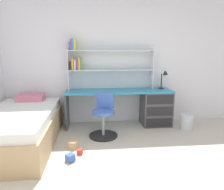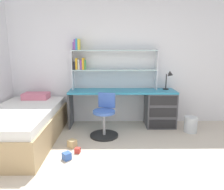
{
  "view_description": "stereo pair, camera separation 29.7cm",
  "coord_description": "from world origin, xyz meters",
  "px_view_note": "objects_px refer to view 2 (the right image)",
  "views": [
    {
      "loc": [
        -0.59,
        -1.85,
        1.54
      ],
      "look_at": [
        -0.26,
        1.59,
        0.81
      ],
      "focal_mm": 33.66,
      "sensor_mm": 36.0,
      "label": 1
    },
    {
      "loc": [
        -0.29,
        -1.87,
        1.54
      ],
      "look_at": [
        -0.26,
        1.59,
        0.81
      ],
      "focal_mm": 33.66,
      "sensor_mm": 36.0,
      "label": 2
    }
  ],
  "objects_px": {
    "swivel_chair": "(105,120)",
    "toy_block_blue_1": "(67,156)",
    "bed_platform": "(22,125)",
    "toy_block_red_2": "(78,150)",
    "waste_bin": "(191,124)",
    "desk": "(150,106)",
    "desk_lamp": "(170,77)",
    "toy_block_natural_0": "(72,143)",
    "bookshelf_hutch": "(103,61)"
  },
  "relations": [
    {
      "from": "swivel_chair",
      "to": "toy_block_natural_0",
      "type": "xyz_separation_m",
      "value": [
        -0.52,
        -0.47,
        -0.25
      ]
    },
    {
      "from": "swivel_chair",
      "to": "desk",
      "type": "bearing_deg",
      "value": 28.91
    },
    {
      "from": "bed_platform",
      "to": "toy_block_natural_0",
      "type": "distance_m",
      "value": 0.95
    },
    {
      "from": "desk",
      "to": "toy_block_blue_1",
      "type": "relative_size",
      "value": 20.44
    },
    {
      "from": "bed_platform",
      "to": "toy_block_red_2",
      "type": "xyz_separation_m",
      "value": [
        1.0,
        -0.44,
        -0.25
      ]
    },
    {
      "from": "desk_lamp",
      "to": "bed_platform",
      "type": "height_order",
      "value": "desk_lamp"
    },
    {
      "from": "swivel_chair",
      "to": "toy_block_blue_1",
      "type": "height_order",
      "value": "swivel_chair"
    },
    {
      "from": "bookshelf_hutch",
      "to": "toy_block_natural_0",
      "type": "bearing_deg",
      "value": -112.5
    },
    {
      "from": "toy_block_blue_1",
      "to": "toy_block_natural_0",
      "type": "bearing_deg",
      "value": 88.91
    },
    {
      "from": "toy_block_natural_0",
      "to": "waste_bin",
      "type": "bearing_deg",
      "value": 16.18
    },
    {
      "from": "desk",
      "to": "waste_bin",
      "type": "bearing_deg",
      "value": -26.39
    },
    {
      "from": "bed_platform",
      "to": "toy_block_blue_1",
      "type": "relative_size",
      "value": 19.48
    },
    {
      "from": "toy_block_blue_1",
      "to": "bookshelf_hutch",
      "type": "bearing_deg",
      "value": 72.76
    },
    {
      "from": "swivel_chair",
      "to": "waste_bin",
      "type": "distance_m",
      "value": 1.67
    },
    {
      "from": "desk",
      "to": "swivel_chair",
      "type": "bearing_deg",
      "value": -151.09
    },
    {
      "from": "waste_bin",
      "to": "toy_block_natural_0",
      "type": "xyz_separation_m",
      "value": [
        -2.17,
        -0.63,
        -0.09
      ]
    },
    {
      "from": "bookshelf_hutch",
      "to": "desk_lamp",
      "type": "bearing_deg",
      "value": -3.35
    },
    {
      "from": "waste_bin",
      "to": "toy_block_red_2",
      "type": "bearing_deg",
      "value": -157.93
    },
    {
      "from": "desk",
      "to": "bed_platform",
      "type": "distance_m",
      "value": 2.46
    },
    {
      "from": "desk",
      "to": "bed_platform",
      "type": "xyz_separation_m",
      "value": [
        -2.34,
        -0.75,
        -0.13
      ]
    },
    {
      "from": "desk",
      "to": "desk_lamp",
      "type": "relative_size",
      "value": 5.62
    },
    {
      "from": "desk",
      "to": "toy_block_red_2",
      "type": "height_order",
      "value": "desk"
    },
    {
      "from": "desk_lamp",
      "to": "waste_bin",
      "type": "height_order",
      "value": "desk_lamp"
    },
    {
      "from": "bookshelf_hutch",
      "to": "toy_block_red_2",
      "type": "distance_m",
      "value": 1.89
    },
    {
      "from": "swivel_chair",
      "to": "toy_block_blue_1",
      "type": "bearing_deg",
      "value": -120.99
    },
    {
      "from": "swivel_chair",
      "to": "bed_platform",
      "type": "height_order",
      "value": "swivel_chair"
    },
    {
      "from": "waste_bin",
      "to": "toy_block_red_2",
      "type": "relative_size",
      "value": 3.79
    },
    {
      "from": "waste_bin",
      "to": "toy_block_blue_1",
      "type": "bearing_deg",
      "value": -154.63
    },
    {
      "from": "desk",
      "to": "toy_block_natural_0",
      "type": "height_order",
      "value": "desk"
    },
    {
      "from": "desk",
      "to": "toy_block_blue_1",
      "type": "height_order",
      "value": "desk"
    },
    {
      "from": "swivel_chair",
      "to": "toy_block_blue_1",
      "type": "distance_m",
      "value": 1.05
    },
    {
      "from": "waste_bin",
      "to": "toy_block_natural_0",
      "type": "distance_m",
      "value": 2.26
    },
    {
      "from": "bed_platform",
      "to": "waste_bin",
      "type": "distance_m",
      "value": 3.09
    },
    {
      "from": "desk_lamp",
      "to": "desk",
      "type": "bearing_deg",
      "value": -170.65
    },
    {
      "from": "bookshelf_hutch",
      "to": "waste_bin",
      "type": "distance_m",
      "value": 2.13
    },
    {
      "from": "desk_lamp",
      "to": "swivel_chair",
      "type": "distance_m",
      "value": 1.6
    },
    {
      "from": "swivel_chair",
      "to": "waste_bin",
      "type": "xyz_separation_m",
      "value": [
        1.65,
        0.16,
        -0.16
      ]
    },
    {
      "from": "bed_platform",
      "to": "toy_block_blue_1",
      "type": "bearing_deg",
      "value": -36.0
    },
    {
      "from": "swivel_chair",
      "to": "bed_platform",
      "type": "relative_size",
      "value": 0.38
    },
    {
      "from": "toy_block_natural_0",
      "to": "desk_lamp",
      "type": "bearing_deg",
      "value": 29.76
    },
    {
      "from": "desk",
      "to": "toy_block_red_2",
      "type": "xyz_separation_m",
      "value": [
        -1.33,
        -1.19,
        -0.38
      ]
    },
    {
      "from": "bookshelf_hutch",
      "to": "desk_lamp",
      "type": "relative_size",
      "value": 4.54
    },
    {
      "from": "desk",
      "to": "toy_block_natural_0",
      "type": "distance_m",
      "value": 1.79
    },
    {
      "from": "desk",
      "to": "bed_platform",
      "type": "height_order",
      "value": "desk"
    },
    {
      "from": "desk_lamp",
      "to": "swivel_chair",
      "type": "bearing_deg",
      "value": -156.3
    },
    {
      "from": "bed_platform",
      "to": "toy_block_blue_1",
      "type": "distance_m",
      "value": 1.11
    },
    {
      "from": "desk_lamp",
      "to": "toy_block_natural_0",
      "type": "xyz_separation_m",
      "value": [
        -1.84,
        -1.05,
        -0.95
      ]
    },
    {
      "from": "toy_block_natural_0",
      "to": "toy_block_blue_1",
      "type": "bearing_deg",
      "value": -91.09
    },
    {
      "from": "toy_block_red_2",
      "to": "bed_platform",
      "type": "bearing_deg",
      "value": 156.41
    },
    {
      "from": "toy_block_blue_1",
      "to": "bed_platform",
      "type": "bearing_deg",
      "value": 144.0
    }
  ]
}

